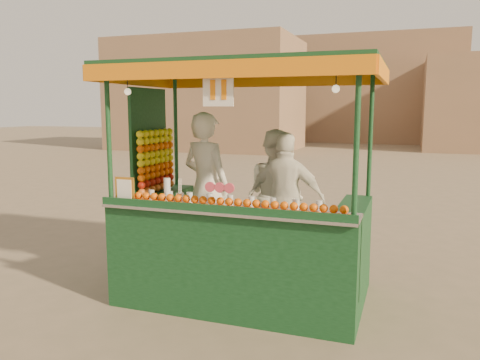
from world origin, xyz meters
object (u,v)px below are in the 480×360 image
(juice_cart, at_px, (237,226))
(vendor_middle, at_px, (276,195))
(vendor_left, at_px, (206,186))
(vendor_right, at_px, (286,199))

(juice_cart, distance_m, vendor_middle, 0.76)
(vendor_left, distance_m, vendor_middle, 0.90)
(vendor_left, distance_m, vendor_right, 1.05)
(vendor_middle, xyz_separation_m, vendor_right, (0.17, -0.16, -0.01))
(vendor_left, height_order, vendor_middle, vendor_left)
(juice_cart, xyz_separation_m, vendor_left, (-0.57, 0.43, 0.38))
(juice_cart, height_order, vendor_middle, juice_cart)
(vendor_left, xyz_separation_m, vendor_right, (1.04, 0.05, -0.12))
(vendor_middle, height_order, vendor_right, vendor_middle)
(vendor_right, bearing_deg, vendor_left, 1.15)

